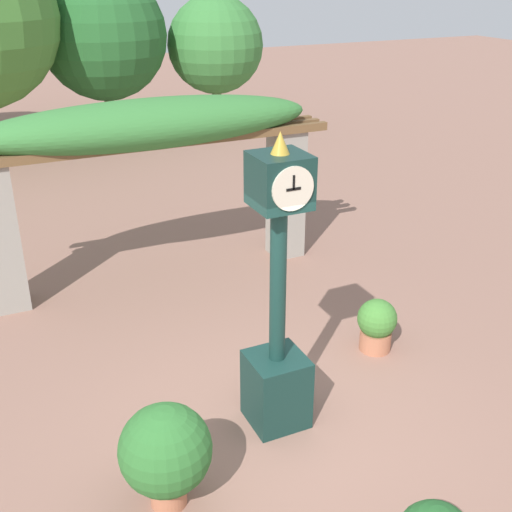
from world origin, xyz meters
The scene contains 5 objects.
ground_plane centered at (0.00, 0.00, 0.00)m, with size 60.00×60.00×0.00m, color #8E6656.
pedestal_clock centered at (0.11, 0.27, 1.20)m, with size 0.57×0.57×3.10m.
pergola centered at (0.00, 4.05, 2.10)m, with size 5.41×1.08×2.73m.
potted_plant_near_left centered at (1.85, 0.97, 0.36)m, with size 0.49×0.49×0.68m.
potted_plant_near_right centered at (-1.28, -0.36, 0.58)m, with size 0.82×0.82×1.01m.
Camera 1 is at (-2.39, -4.61, 4.42)m, focal length 45.00 mm.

